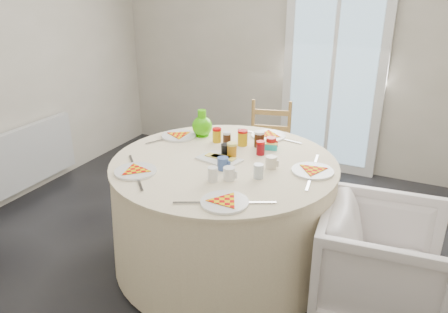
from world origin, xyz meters
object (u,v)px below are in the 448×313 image
at_px(armchair, 384,255).
at_px(table, 224,212).
at_px(radiator, 30,155).
at_px(green_pitcher, 202,123).
at_px(wooden_chair, 268,148).

bearing_deg(armchair, table, 81.15).
height_order(radiator, armchair, armchair).
xyz_separation_m(armchair, green_pitcher, (-1.44, 0.43, 0.48)).
height_order(armchair, green_pitcher, green_pitcher).
relative_size(radiator, green_pitcher, 4.98).
bearing_deg(table, armchair, -3.31).
xyz_separation_m(wooden_chair, green_pitcher, (-0.29, -0.71, 0.40)).
xyz_separation_m(table, green_pitcher, (-0.36, 0.37, 0.49)).
bearing_deg(armchair, wooden_chair, 39.60).
bearing_deg(table, radiator, 175.54).
relative_size(radiator, armchair, 1.35).
distance_m(radiator, wooden_chair, 2.19).
height_order(wooden_chair, armchair, wooden_chair).
relative_size(wooden_chair, green_pitcher, 4.36).
bearing_deg(wooden_chair, armchair, -58.92).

